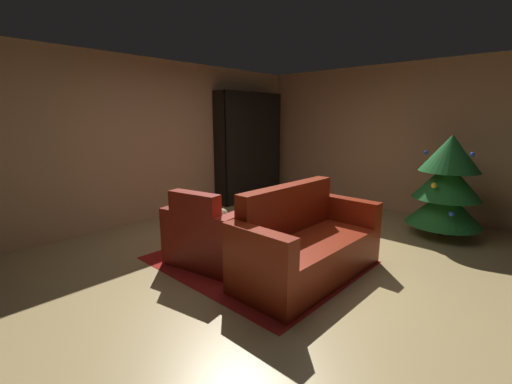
{
  "coord_description": "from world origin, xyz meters",
  "views": [
    {
      "loc": [
        2.45,
        -3.0,
        1.7
      ],
      "look_at": [
        -0.47,
        0.14,
        0.75
      ],
      "focal_mm": 23.9,
      "sensor_mm": 36.0,
      "label": 1
    }
  ],
  "objects_px": {
    "decorated_tree": "(447,185)",
    "book_stack_on_table": "(259,223)",
    "couch_red": "(306,246)",
    "armchair_red": "(210,237)",
    "coffee_table": "(266,230)",
    "bookshelf_unit": "(252,147)",
    "bottle_on_table": "(261,216)"
  },
  "relations": [
    {
      "from": "decorated_tree",
      "to": "book_stack_on_table",
      "type": "bearing_deg",
      "value": -118.54
    },
    {
      "from": "couch_red",
      "to": "decorated_tree",
      "type": "height_order",
      "value": "decorated_tree"
    },
    {
      "from": "armchair_red",
      "to": "coffee_table",
      "type": "height_order",
      "value": "armchair_red"
    },
    {
      "from": "bookshelf_unit",
      "to": "couch_red",
      "type": "bearing_deg",
      "value": -37.56
    },
    {
      "from": "decorated_tree",
      "to": "armchair_red",
      "type": "bearing_deg",
      "value": -120.87
    },
    {
      "from": "couch_red",
      "to": "coffee_table",
      "type": "height_order",
      "value": "couch_red"
    },
    {
      "from": "armchair_red",
      "to": "coffee_table",
      "type": "relative_size",
      "value": 1.37
    },
    {
      "from": "bottle_on_table",
      "to": "armchair_red",
      "type": "bearing_deg",
      "value": -113.78
    },
    {
      "from": "bookshelf_unit",
      "to": "couch_red",
      "type": "height_order",
      "value": "bookshelf_unit"
    },
    {
      "from": "armchair_red",
      "to": "decorated_tree",
      "type": "bearing_deg",
      "value": 59.13
    },
    {
      "from": "coffee_table",
      "to": "book_stack_on_table",
      "type": "height_order",
      "value": "book_stack_on_table"
    },
    {
      "from": "armchair_red",
      "to": "couch_red",
      "type": "distance_m",
      "value": 1.13
    },
    {
      "from": "bookshelf_unit",
      "to": "armchair_red",
      "type": "bearing_deg",
      "value": -55.15
    },
    {
      "from": "bookshelf_unit",
      "to": "coffee_table",
      "type": "xyz_separation_m",
      "value": [
        2.36,
        -2.25,
        -0.71
      ]
    },
    {
      "from": "bookshelf_unit",
      "to": "coffee_table",
      "type": "height_order",
      "value": "bookshelf_unit"
    },
    {
      "from": "book_stack_on_table",
      "to": "decorated_tree",
      "type": "xyz_separation_m",
      "value": [
        1.35,
        2.49,
        0.29
      ]
    },
    {
      "from": "coffee_table",
      "to": "bottle_on_table",
      "type": "bearing_deg",
      "value": 148.12
    },
    {
      "from": "book_stack_on_table",
      "to": "bottle_on_table",
      "type": "height_order",
      "value": "bottle_on_table"
    },
    {
      "from": "couch_red",
      "to": "coffee_table",
      "type": "relative_size",
      "value": 2.31
    },
    {
      "from": "bookshelf_unit",
      "to": "couch_red",
      "type": "relative_size",
      "value": 1.22
    },
    {
      "from": "bookshelf_unit",
      "to": "book_stack_on_table",
      "type": "distance_m",
      "value": 3.32
    },
    {
      "from": "armchair_red",
      "to": "bottle_on_table",
      "type": "height_order",
      "value": "armchair_red"
    },
    {
      "from": "bookshelf_unit",
      "to": "bottle_on_table",
      "type": "relative_size",
      "value": 10.12
    },
    {
      "from": "couch_red",
      "to": "bottle_on_table",
      "type": "distance_m",
      "value": 0.77
    },
    {
      "from": "bookshelf_unit",
      "to": "book_stack_on_table",
      "type": "bearing_deg",
      "value": -45.15
    },
    {
      "from": "armchair_red",
      "to": "couch_red",
      "type": "height_order",
      "value": "couch_red"
    },
    {
      "from": "coffee_table",
      "to": "couch_red",
      "type": "bearing_deg",
      "value": 0.59
    },
    {
      "from": "coffee_table",
      "to": "book_stack_on_table",
      "type": "xyz_separation_m",
      "value": [
        -0.06,
        -0.06,
        0.09
      ]
    },
    {
      "from": "bottle_on_table",
      "to": "book_stack_on_table",
      "type": "bearing_deg",
      "value": -54.38
    },
    {
      "from": "couch_red",
      "to": "decorated_tree",
      "type": "relative_size",
      "value": 1.22
    },
    {
      "from": "couch_red",
      "to": "coffee_table",
      "type": "distance_m",
      "value": 0.57
    },
    {
      "from": "bookshelf_unit",
      "to": "decorated_tree",
      "type": "relative_size",
      "value": 1.49
    }
  ]
}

